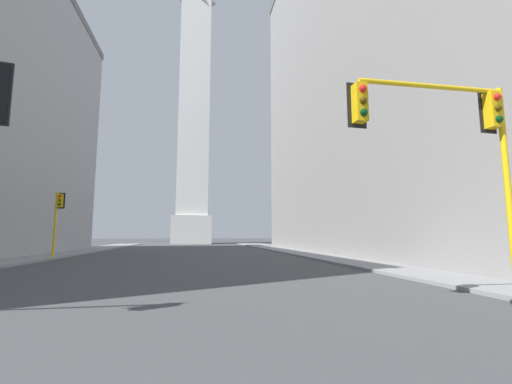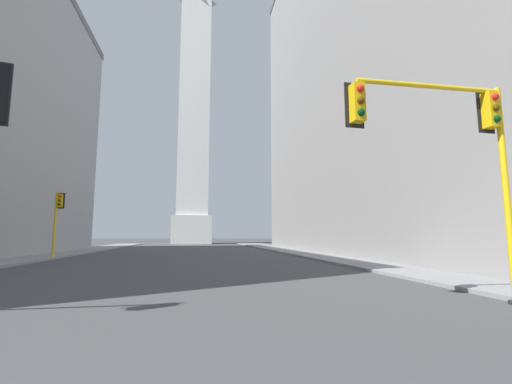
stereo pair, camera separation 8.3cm
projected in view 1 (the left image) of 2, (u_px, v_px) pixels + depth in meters
name	position (u px, v px, depth m)	size (l,w,h in m)	color
sidewalk_left	(13.00, 260.00, 25.80)	(5.00, 94.79, 0.15)	gray
sidewalk_right	(329.00, 256.00, 30.12)	(5.00, 94.79, 0.15)	gray
building_right	(429.00, 50.00, 35.89)	(22.76, 52.07, 42.40)	gray
obelisk	(194.00, 108.00, 81.36)	(8.73, 8.73, 67.05)	silver
traffic_light_near_right	(456.00, 134.00, 9.95)	(5.07, 0.51, 6.37)	yellow
traffic_light_mid_left	(58.00, 214.00, 28.13)	(0.77, 0.51, 5.48)	yellow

